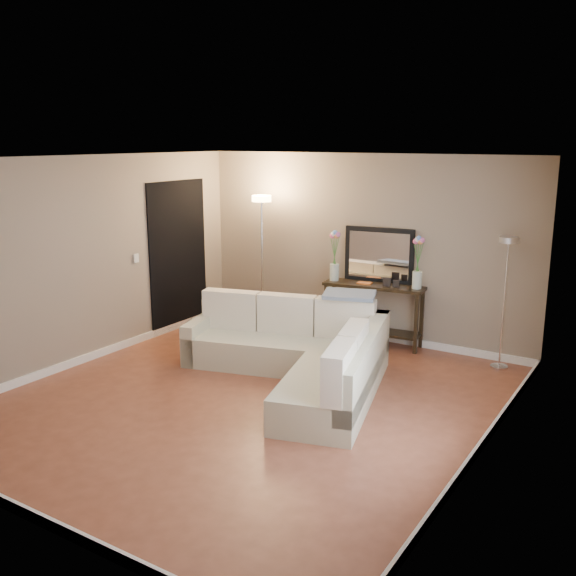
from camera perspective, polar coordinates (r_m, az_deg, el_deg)
The scene contains 23 objects.
floor at distance 7.15m, azimuth -3.46°, elevation -9.90°, with size 5.00×5.50×0.01m, color brown.
ceiling at distance 6.58m, azimuth -3.78°, elevation 11.48°, with size 5.00×5.50×0.01m, color white.
wall_back at distance 9.09m, azimuth 6.59°, elevation 3.62°, with size 5.00×0.02×2.60m, color gray.
wall_front at distance 4.87m, azimuth -22.99°, elevation -5.82°, with size 5.00×0.02×2.60m, color gray.
wall_left at distance 8.44m, azimuth -17.61°, elevation 2.34°, with size 0.02×5.50×2.60m, color gray.
wall_right at distance 5.70m, azimuth 17.37°, elevation -2.66°, with size 0.02×5.50×2.60m, color gray.
baseboard_back at distance 9.36m, azimuth 6.33°, elevation -3.97°, with size 5.00×0.03×0.10m, color white.
baseboard_front at distance 5.40m, azimuth -21.51°, elevation -18.42°, with size 5.00×0.03×0.10m, color white.
baseboard_left at distance 8.73m, azimuth -16.94°, elevation -5.76°, with size 0.03×5.50×0.10m, color white.
baseboard_right at distance 6.16m, azimuth 16.32°, elevation -13.90°, with size 0.03×5.50×0.10m, color white.
doorway at distance 9.62m, azimuth -9.72°, elevation 2.83°, with size 0.02×1.20×2.20m, color black.
switch_plate at distance 9.00m, azimuth -13.34°, elevation 2.60°, with size 0.02×0.08×0.12m, color white.
sectional_sofa at distance 7.59m, azimuth 1.28°, elevation -5.85°, with size 3.00×2.50×0.87m.
throw_blanket at distance 7.89m, azimuth 5.47°, elevation -0.59°, with size 0.62×0.36×0.05m, color gray.
console_table at distance 8.93m, azimuth 7.06°, elevation -1.94°, with size 1.42×0.53×0.85m.
leaning_mirror at distance 8.91m, azimuth 8.10°, elevation 2.90°, with size 0.98×0.16×0.77m.
table_decor at distance 8.78m, azimuth 7.58°, elevation 0.37°, with size 0.59×0.15×0.14m.
flower_vase_left at distance 8.96m, azimuth 4.16°, elevation 2.49°, with size 0.16×0.14×0.73m.
flower_vase_right at distance 8.61m, azimuth 11.45°, elevation 1.82°, with size 0.16×0.14×0.73m.
floor_lamp_lit at distance 9.40m, azimuth -2.34°, elevation 4.67°, with size 0.35×0.35×1.99m.
floor_lamp_unlit at distance 8.18m, azimuth 18.82°, elevation 0.98°, with size 0.28×0.28×1.65m.
charcoal_rug at distance 9.40m, azimuth -3.55°, elevation -4.11°, with size 1.30×0.97×0.02m, color black.
black_bag at distance 9.36m, azimuth -5.05°, elevation -3.86°, with size 0.37×0.26×0.24m, color black.
Camera 1 is at (3.85, -5.34, 2.80)m, focal length 40.00 mm.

